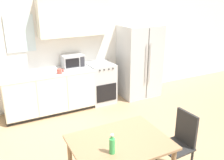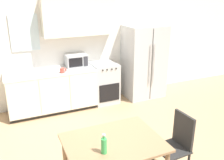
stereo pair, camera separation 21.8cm
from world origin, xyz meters
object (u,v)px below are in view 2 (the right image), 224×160
Objects in this scene: drink_bottle at (104,145)px; microwave at (76,60)px; coffee_mug at (63,70)px; oven_range at (104,83)px; dining_table at (113,149)px; refrigerator at (144,62)px; dining_chair_side at (178,141)px.

microwave is at bearing 79.49° from drink_bottle.
microwave is 0.52m from coffee_mug.
microwave reaches higher than oven_range.
microwave reaches higher than dining_table.
microwave is 1.92× the size of drink_bottle.
coffee_mug reaches higher than dining_table.
refrigerator is 3.33m from dining_table.
refrigerator is 1.63m from microwave.
dining_table is at bearing -109.77° from oven_range.
microwave reaches higher than dining_chair_side.
coffee_mug is 0.11× the size of dining_table.
refrigerator is 2.01m from coffee_mug.
dining_chair_side is at bearing -1.04° from dining_table.
refrigerator is at bearing -2.64° from oven_range.
dining_chair_side is 3.86× the size of drink_bottle.
oven_range is 1.13m from coffee_mug.
coffee_mug is (-0.99, -0.21, 0.48)m from oven_range.
drink_bottle reaches higher than oven_range.
dining_table is (0.02, -2.50, -0.27)m from coffee_mug.
drink_bottle reaches higher than coffee_mug.
refrigerator is 2.89m from dining_chair_side.
oven_range is 1.09m from refrigerator.
dining_table is (-0.97, -2.71, 0.21)m from oven_range.
drink_bottle is (-1.14, -0.15, 0.34)m from dining_chair_side.
dining_chair_side is at bearing -90.38° from oven_range.
refrigerator is 1.85× the size of dining_chair_side.
refrigerator reaches higher than dining_chair_side.
oven_range is 3.13m from drink_bottle.
coffee_mug reaches higher than dining_chair_side.
dining_chair_side is (0.98, -2.52, -0.41)m from coffee_mug.
microwave is 2.95m from dining_chair_side.
oven_range is at bearing 70.23° from dining_table.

